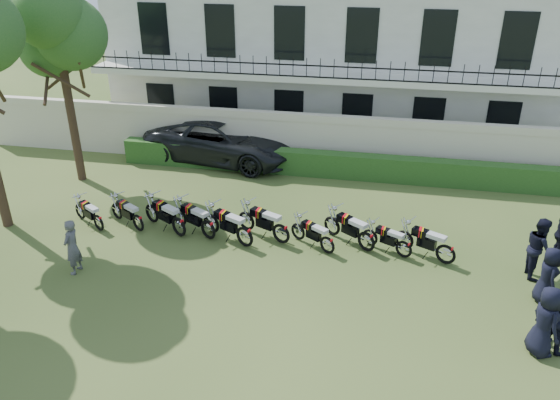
% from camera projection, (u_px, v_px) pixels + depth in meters
% --- Properties ---
extents(ground, '(100.00, 100.00, 0.00)m').
position_uv_depth(ground, '(278.00, 271.00, 15.90)').
color(ground, '#2F441B').
rests_on(ground, ground).
extents(perimeter_wall, '(30.00, 0.35, 2.30)m').
position_uv_depth(perimeter_wall, '(316.00, 141.00, 22.43)').
color(perimeter_wall, beige).
rests_on(perimeter_wall, ground).
extents(hedge, '(18.00, 0.60, 1.00)m').
position_uv_depth(hedge, '(337.00, 165.00, 21.85)').
color(hedge, '#1D4418').
rests_on(hedge, ground).
extents(building, '(20.40, 9.60, 7.40)m').
position_uv_depth(building, '(334.00, 50.00, 26.55)').
color(building, white).
rests_on(building, ground).
extents(tree_west_near, '(3.40, 3.20, 7.90)m').
position_uv_depth(tree_west_near, '(57.00, 27.00, 19.25)').
color(tree_west_near, '#473323').
rests_on(tree_west_near, ground).
extents(motorcycle_0, '(1.53, 1.00, 0.96)m').
position_uv_depth(motorcycle_0, '(98.00, 219.00, 17.86)').
color(motorcycle_0, black).
rests_on(motorcycle_0, ground).
extents(motorcycle_1, '(1.61, 1.03, 1.00)m').
position_uv_depth(motorcycle_1, '(138.00, 219.00, 17.83)').
color(motorcycle_1, black).
rests_on(motorcycle_1, ground).
extents(motorcycle_2, '(1.84, 1.13, 1.13)m').
position_uv_depth(motorcycle_2, '(178.00, 222.00, 17.50)').
color(motorcycle_2, black).
rests_on(motorcycle_2, ground).
extents(motorcycle_3, '(1.82, 1.09, 1.11)m').
position_uv_depth(motorcycle_3, '(208.00, 225.00, 17.34)').
color(motorcycle_3, black).
rests_on(motorcycle_3, ground).
extents(motorcycle_4, '(1.93, 1.07, 1.15)m').
position_uv_depth(motorcycle_4, '(245.00, 232.00, 16.91)').
color(motorcycle_4, black).
rests_on(motorcycle_4, ground).
extents(motorcycle_5, '(1.92, 1.03, 1.13)m').
position_uv_depth(motorcycle_5, '(281.00, 229.00, 17.10)').
color(motorcycle_5, black).
rests_on(motorcycle_5, ground).
extents(motorcycle_6, '(1.54, 1.04, 0.97)m').
position_uv_depth(motorcycle_6, '(327.00, 241.00, 16.58)').
color(motorcycle_6, black).
rests_on(motorcycle_6, ground).
extents(motorcycle_7, '(1.73, 1.24, 1.11)m').
position_uv_depth(motorcycle_7, '(367.00, 237.00, 16.68)').
color(motorcycle_7, black).
rests_on(motorcycle_7, ground).
extents(motorcycle_8, '(1.56, 0.88, 0.93)m').
position_uv_depth(motorcycle_8, '(404.00, 245.00, 16.39)').
color(motorcycle_8, black).
rests_on(motorcycle_8, ground).
extents(motorcycle_9, '(1.79, 1.02, 1.08)m').
position_uv_depth(motorcycle_9, '(446.00, 250.00, 16.03)').
color(motorcycle_9, black).
rests_on(motorcycle_9, ground).
extents(suv, '(6.89, 3.96, 1.81)m').
position_uv_depth(suv, '(222.00, 140.00, 23.31)').
color(suv, black).
rests_on(suv, ground).
extents(inspector, '(0.43, 0.63, 1.68)m').
position_uv_depth(inspector, '(72.00, 247.00, 15.51)').
color(inspector, '#59595E').
rests_on(inspector, ground).
extents(officer_0, '(0.82, 1.01, 1.80)m').
position_uv_depth(officer_0, '(545.00, 321.00, 12.46)').
color(officer_0, black).
rests_on(officer_0, ground).
extents(officer_3, '(0.61, 0.85, 1.62)m').
position_uv_depth(officer_3, '(548.00, 275.00, 14.28)').
color(officer_3, black).
rests_on(officer_3, ground).
extents(officer_4, '(0.72, 0.91, 1.82)m').
position_uv_depth(officer_4, '(539.00, 248.00, 15.35)').
color(officer_4, black).
rests_on(officer_4, ground).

